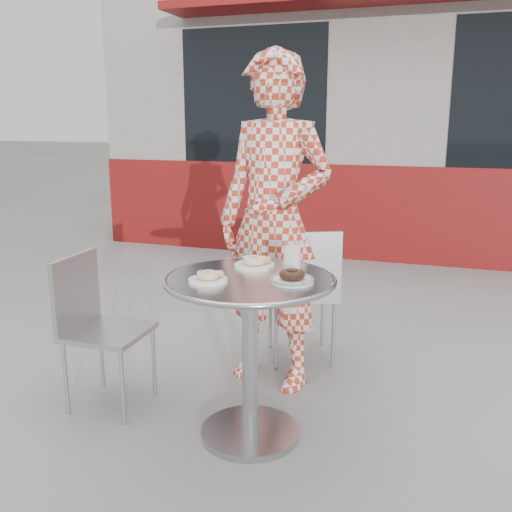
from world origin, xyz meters
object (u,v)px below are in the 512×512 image
(chair_far, at_px, (301,319))
(seated_person, at_px, (274,223))
(plate_checker, at_px, (292,278))
(bistro_table, at_px, (250,318))
(plate_far, at_px, (255,263))
(plate_near, at_px, (209,277))
(milk_cup, at_px, (292,257))
(chair_left, at_px, (109,361))

(chair_far, bearing_deg, seated_person, 53.66)
(seated_person, xyz_separation_m, plate_checker, (0.27, -0.63, -0.12))
(bistro_table, relative_size, seated_person, 0.43)
(chair_far, xyz_separation_m, plate_checker, (0.19, -0.96, 0.54))
(bistro_table, bearing_deg, plate_far, 101.63)
(plate_checker, bearing_deg, plate_near, -162.40)
(seated_person, bearing_deg, milk_cup, -50.51)
(plate_far, xyz_separation_m, milk_cup, (0.18, -0.00, 0.04))
(bistro_table, bearing_deg, chair_far, 89.93)
(seated_person, bearing_deg, chair_far, 89.42)
(chair_far, bearing_deg, plate_far, 64.10)
(plate_far, distance_m, plate_checker, 0.30)
(chair_left, height_order, plate_far, plate_far)
(chair_far, xyz_separation_m, plate_near, (-0.15, -1.07, 0.54))
(plate_near, distance_m, plate_checker, 0.36)
(plate_near, bearing_deg, plate_checker, 17.60)
(plate_far, bearing_deg, milk_cup, -1.52)
(chair_far, height_order, plate_near, chair_far)
(plate_near, relative_size, milk_cup, 1.28)
(seated_person, relative_size, plate_near, 10.76)
(milk_cup, bearing_deg, seated_person, 116.74)
(chair_left, bearing_deg, bistro_table, -94.93)
(plate_near, height_order, plate_checker, plate_checker)
(plate_checker, relative_size, milk_cup, 1.46)
(chair_left, relative_size, plate_near, 4.68)
(chair_left, distance_m, plate_near, 0.87)
(plate_near, bearing_deg, chair_left, 165.09)
(plate_far, bearing_deg, chair_left, -170.51)
(plate_far, relative_size, plate_checker, 0.99)
(plate_near, xyz_separation_m, plate_checker, (0.34, 0.11, -0.00))
(chair_far, height_order, seated_person, seated_person)
(bistro_table, bearing_deg, plate_checker, -2.72)
(chair_far, distance_m, milk_cup, 0.98)
(chair_far, xyz_separation_m, plate_far, (-0.04, -0.77, 0.54))
(bistro_table, xyz_separation_m, plate_far, (-0.04, 0.18, 0.21))
(chair_left, bearing_deg, plate_near, -105.90)
(chair_left, xyz_separation_m, seated_person, (0.72, 0.56, 0.67))
(chair_far, relative_size, chair_left, 1.06)
(chair_left, bearing_deg, plate_far, -81.49)
(chair_left, relative_size, plate_far, 4.13)
(seated_person, bearing_deg, bistro_table, -70.12)
(chair_far, distance_m, chair_left, 1.20)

